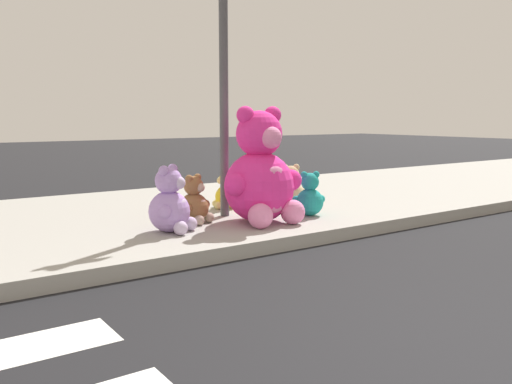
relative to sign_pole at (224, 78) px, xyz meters
The scene contains 8 objects.
sidewalk 2.19m from the sign_pole, 141.29° to the left, with size 28.00×4.40×0.15m, color #9E9B93.
sign_pole is the anchor object (origin of this frame).
plush_pink_large 1.30m from the sign_pole, 76.86° to the right, with size 1.05×0.91×1.36m.
plush_yellow 1.60m from the sign_pole, 57.15° to the left, with size 0.37×0.38×0.52m.
plush_teal 1.82m from the sign_pole, 33.54° to the right, with size 0.41×0.40×0.56m.
plush_brown 1.57m from the sign_pole, 160.20° to the right, with size 0.41×0.41×0.57m.
plush_lavender 1.78m from the sign_pole, 153.71° to the right, with size 0.51×0.52×0.73m.
plush_tan 1.81m from the sign_pole, ahead, with size 0.45×0.42×0.60m.
Camera 1 is at (-2.49, -1.27, 1.39)m, focal length 37.76 mm.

